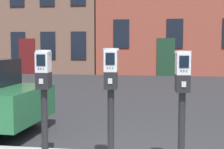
{
  "coord_description": "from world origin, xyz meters",
  "views": [
    {
      "loc": [
        0.45,
        -4.5,
        1.69
      ],
      "look_at": [
        -0.22,
        -0.1,
        1.3
      ],
      "focal_mm": 53.06,
      "sensor_mm": 36.0,
      "label": 1
    }
  ],
  "objects": [
    {
      "name": "parking_meter_twin_adjacent",
      "position": [
        -0.22,
        -0.2,
        1.18
      ],
      "size": [
        0.23,
        0.26,
        1.52
      ],
      "rotation": [
        0.0,
        0.0,
        -1.49
      ],
      "color": "black",
      "rests_on": "sidewalk_slab"
    },
    {
      "name": "parking_meter_end_of_row",
      "position": [
        0.71,
        -0.2,
        1.16
      ],
      "size": [
        0.23,
        0.26,
        1.48
      ],
      "rotation": [
        0.0,
        0.0,
        -1.49
      ],
      "color": "black",
      "rests_on": "sidewalk_slab"
    },
    {
      "name": "townhouse_brick_corner",
      "position": [
        -7.13,
        16.72,
        4.61
      ],
      "size": [
        7.37,
        5.31,
        9.21
      ],
      "color": "brown",
      "rests_on": "ground_plane"
    },
    {
      "name": "parking_meter_near_kerb",
      "position": [
        -1.15,
        -0.2,
        1.17
      ],
      "size": [
        0.23,
        0.26,
        1.49
      ],
      "rotation": [
        0.0,
        0.0,
        -1.49
      ],
      "color": "black",
      "rests_on": "sidewalk_slab"
    }
  ]
}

